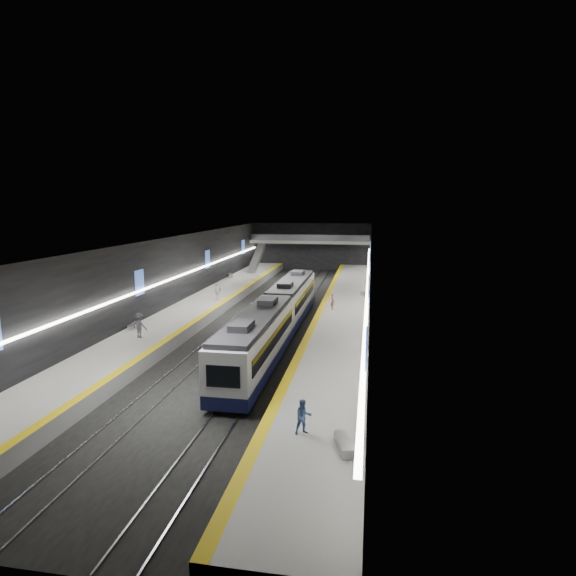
% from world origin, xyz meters
% --- Properties ---
extents(ground, '(70.00, 70.00, 0.00)m').
position_xyz_m(ground, '(0.00, 0.00, 0.00)').
color(ground, black).
rests_on(ground, ground).
extents(ceiling, '(20.00, 70.00, 0.04)m').
position_xyz_m(ceiling, '(0.00, 0.00, 8.00)').
color(ceiling, beige).
rests_on(ceiling, wall_left).
extents(wall_left, '(0.04, 70.00, 8.00)m').
position_xyz_m(wall_left, '(-10.00, 0.00, 4.00)').
color(wall_left, black).
rests_on(wall_left, ground).
extents(wall_right, '(0.04, 70.00, 8.00)m').
position_xyz_m(wall_right, '(10.00, 0.00, 4.00)').
color(wall_right, black).
rests_on(wall_right, ground).
extents(wall_back, '(20.00, 0.04, 8.00)m').
position_xyz_m(wall_back, '(0.00, 35.00, 4.00)').
color(wall_back, black).
rests_on(wall_back, ground).
extents(wall_front, '(20.00, 0.04, 8.00)m').
position_xyz_m(wall_front, '(0.00, -35.00, 4.00)').
color(wall_front, black).
rests_on(wall_front, ground).
extents(platform_left, '(5.00, 70.00, 1.00)m').
position_xyz_m(platform_left, '(-7.50, 0.00, 0.50)').
color(platform_left, slate).
rests_on(platform_left, ground).
extents(tile_surface_left, '(5.00, 70.00, 0.02)m').
position_xyz_m(tile_surface_left, '(-7.50, 0.00, 1.01)').
color(tile_surface_left, '#A3A39E').
rests_on(tile_surface_left, platform_left).
extents(tactile_strip_left, '(0.60, 70.00, 0.02)m').
position_xyz_m(tactile_strip_left, '(-5.30, 0.00, 1.02)').
color(tactile_strip_left, yellow).
rests_on(tactile_strip_left, platform_left).
extents(platform_right, '(5.00, 70.00, 1.00)m').
position_xyz_m(platform_right, '(7.50, 0.00, 0.50)').
color(platform_right, slate).
rests_on(platform_right, ground).
extents(tile_surface_right, '(5.00, 70.00, 0.02)m').
position_xyz_m(tile_surface_right, '(7.50, 0.00, 1.01)').
color(tile_surface_right, '#A3A39E').
rests_on(tile_surface_right, platform_right).
extents(tactile_strip_right, '(0.60, 70.00, 0.02)m').
position_xyz_m(tactile_strip_right, '(5.30, 0.00, 1.02)').
color(tactile_strip_right, yellow).
rests_on(tactile_strip_right, platform_right).
extents(rails, '(6.52, 70.00, 0.12)m').
position_xyz_m(rails, '(-0.00, 0.00, 0.06)').
color(rails, gray).
rests_on(rails, ground).
extents(train, '(2.69, 30.04, 3.60)m').
position_xyz_m(train, '(2.50, -8.55, 2.20)').
color(train, '#0F1237').
rests_on(train, ground).
extents(ad_posters, '(19.94, 53.50, 2.20)m').
position_xyz_m(ad_posters, '(-0.00, 1.00, 4.50)').
color(ad_posters, '#446DCE').
rests_on(ad_posters, wall_left).
extents(cove_light_left, '(0.25, 68.60, 0.12)m').
position_xyz_m(cove_light_left, '(-9.80, 0.00, 3.80)').
color(cove_light_left, white).
rests_on(cove_light_left, wall_left).
extents(cove_light_right, '(0.25, 68.60, 0.12)m').
position_xyz_m(cove_light_right, '(9.80, 0.00, 3.80)').
color(cove_light_right, white).
rests_on(cove_light_right, wall_right).
extents(mezzanine_bridge, '(20.00, 3.00, 1.50)m').
position_xyz_m(mezzanine_bridge, '(0.00, 32.93, 5.04)').
color(mezzanine_bridge, gray).
rests_on(mezzanine_bridge, wall_left).
extents(escalator, '(1.20, 7.50, 3.92)m').
position_xyz_m(escalator, '(-7.50, 26.00, 2.90)').
color(escalator, '#99999E').
rests_on(escalator, platform_left).
extents(bench_left_near, '(0.58, 1.70, 0.41)m').
position_xyz_m(bench_left_near, '(-9.44, -10.27, 1.20)').
color(bench_left_near, '#99999E').
rests_on(bench_left_near, platform_left).
extents(bench_left_far, '(1.27, 2.02, 0.48)m').
position_xyz_m(bench_left_far, '(-9.50, 18.02, 1.24)').
color(bench_left_far, '#99999E').
rests_on(bench_left_far, platform_left).
extents(bench_right_near, '(0.97, 1.90, 0.45)m').
position_xyz_m(bench_right_near, '(9.09, -27.64, 1.22)').
color(bench_right_near, '#99999E').
rests_on(bench_right_near, platform_right).
extents(bench_right_far, '(1.08, 2.07, 0.49)m').
position_xyz_m(bench_right_far, '(9.50, 8.40, 1.24)').
color(bench_right_far, '#99999E').
rests_on(bench_right_far, platform_right).
extents(passenger_right_a, '(0.54, 0.65, 1.54)m').
position_xyz_m(passenger_right_a, '(6.42, -0.26, 1.77)').
color(passenger_right_a, '#C55A49').
rests_on(passenger_right_a, platform_right).
extents(passenger_right_b, '(0.98, 0.90, 1.63)m').
position_xyz_m(passenger_right_b, '(7.19, -26.54, 1.81)').
color(passenger_right_b, '#4B6FA3').
rests_on(passenger_right_b, platform_right).
extents(passenger_left_a, '(0.78, 1.20, 1.90)m').
position_xyz_m(passenger_left_a, '(-6.20, 2.24, 1.95)').
color(passenger_left_a, silver).
rests_on(passenger_left_a, platform_left).
extents(passenger_left_b, '(1.42, 1.03, 1.97)m').
position_xyz_m(passenger_left_b, '(-7.55, -12.98, 1.99)').
color(passenger_left_b, '#44444C').
rests_on(passenger_left_b, platform_left).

